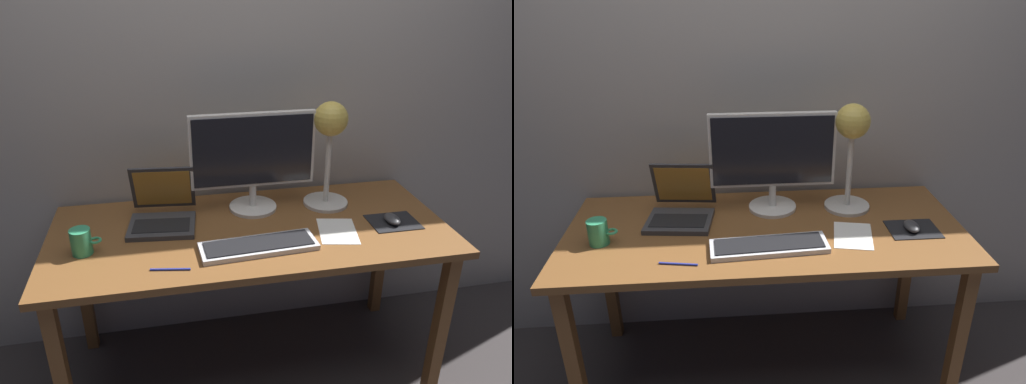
% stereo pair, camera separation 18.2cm
% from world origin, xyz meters
% --- Properties ---
extents(ground_plane, '(4.80, 4.80, 0.00)m').
position_xyz_m(ground_plane, '(0.00, 0.00, 0.00)').
color(ground_plane, '#383333').
rests_on(ground_plane, ground).
extents(back_wall, '(4.80, 0.06, 2.60)m').
position_xyz_m(back_wall, '(0.00, 0.40, 1.30)').
color(back_wall, '#A8A099').
rests_on(back_wall, ground).
extents(desk, '(1.60, 0.70, 0.74)m').
position_xyz_m(desk, '(0.00, 0.00, 0.66)').
color(desk, brown).
rests_on(desk, ground).
extents(monitor, '(0.53, 0.21, 0.43)m').
position_xyz_m(monitor, '(0.04, 0.17, 0.98)').
color(monitor, silver).
rests_on(monitor, desk).
extents(keyboard_main, '(0.45, 0.17, 0.03)m').
position_xyz_m(keyboard_main, '(-0.00, -0.17, 0.75)').
color(keyboard_main, silver).
rests_on(keyboard_main, desk).
extents(laptop, '(0.29, 0.30, 0.22)m').
position_xyz_m(laptop, '(-0.34, 0.13, 0.80)').
color(laptop, '#38383A').
rests_on(laptop, desk).
extents(desk_lamp, '(0.20, 0.20, 0.46)m').
position_xyz_m(desk_lamp, '(0.37, 0.15, 1.06)').
color(desk_lamp, beige).
rests_on(desk_lamp, desk).
extents(mousepad, '(0.20, 0.16, 0.00)m').
position_xyz_m(mousepad, '(0.59, -0.07, 0.74)').
color(mousepad, black).
rests_on(mousepad, desk).
extents(mouse, '(0.06, 0.10, 0.03)m').
position_xyz_m(mouse, '(0.58, -0.08, 0.76)').
color(mouse, '#38383A').
rests_on(mouse, mousepad).
extents(coffee_mug, '(0.11, 0.08, 0.10)m').
position_xyz_m(coffee_mug, '(-0.64, -0.07, 0.79)').
color(coffee_mug, '#339966').
rests_on(coffee_mug, desk).
extents(paper_sheet_near_mouse, '(0.19, 0.24, 0.00)m').
position_xyz_m(paper_sheet_near_mouse, '(0.34, -0.10, 0.74)').
color(paper_sheet_near_mouse, white).
rests_on(paper_sheet_near_mouse, desk).
extents(pen, '(0.14, 0.03, 0.01)m').
position_xyz_m(pen, '(-0.33, -0.25, 0.74)').
color(pen, '#2633A5').
rests_on(pen, desk).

